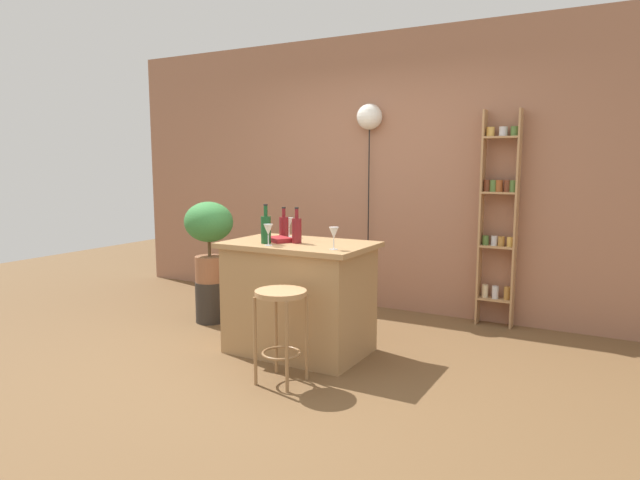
% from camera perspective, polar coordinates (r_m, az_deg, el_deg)
% --- Properties ---
extents(ground, '(12.00, 12.00, 0.00)m').
position_cam_1_polar(ground, '(4.36, -4.20, -12.38)').
color(ground, brown).
extents(back_wall, '(6.40, 0.10, 2.80)m').
position_cam_1_polar(back_wall, '(5.81, 6.35, 6.79)').
color(back_wall, '#9E6B51').
rests_on(back_wall, ground).
extents(kitchen_counter, '(1.15, 0.74, 0.89)m').
position_cam_1_polar(kitchen_counter, '(4.47, -2.13, -5.84)').
color(kitchen_counter, '#A87F51').
rests_on(kitchen_counter, ground).
extents(bar_stool, '(0.35, 0.35, 0.65)m').
position_cam_1_polar(bar_stool, '(3.84, -4.02, -7.51)').
color(bar_stool, '#997047').
rests_on(bar_stool, ground).
extents(spice_shelf, '(0.33, 0.14, 1.98)m').
position_cam_1_polar(spice_shelf, '(5.34, 17.80, 2.33)').
color(spice_shelf, tan).
rests_on(spice_shelf, ground).
extents(plant_stool, '(0.29, 0.29, 0.39)m').
position_cam_1_polar(plant_stool, '(5.45, -11.10, -6.19)').
color(plant_stool, '#2D2823').
rests_on(plant_stool, ground).
extents(potted_plant, '(0.47, 0.43, 0.76)m').
position_cam_1_polar(potted_plant, '(5.33, -11.29, 0.87)').
color(potted_plant, '#935B3D').
rests_on(potted_plant, plant_stool).
extents(bottle_vinegar, '(0.08, 0.08, 0.31)m').
position_cam_1_polar(bottle_vinegar, '(4.33, -5.55, 1.16)').
color(bottle_vinegar, '#194C23').
rests_on(bottle_vinegar, kitchen_counter).
extents(bottle_olive_oil, '(0.08, 0.08, 0.26)m').
position_cam_1_polar(bottle_olive_oil, '(4.58, -3.72, 1.35)').
color(bottle_olive_oil, maroon).
rests_on(bottle_olive_oil, kitchen_counter).
extents(bottle_spirits_clear, '(0.07, 0.07, 0.28)m').
position_cam_1_polar(bottle_spirits_clear, '(4.33, -2.39, 1.07)').
color(bottle_spirits_clear, maroon).
rests_on(bottle_spirits_clear, kitchen_counter).
extents(wine_glass_left, '(0.07, 0.07, 0.16)m').
position_cam_1_polar(wine_glass_left, '(4.00, 1.42, 0.67)').
color(wine_glass_left, silver).
rests_on(wine_glass_left, kitchen_counter).
extents(wine_glass_center, '(0.07, 0.07, 0.16)m').
position_cam_1_polar(wine_glass_center, '(4.69, -3.19, 1.72)').
color(wine_glass_center, silver).
rests_on(wine_glass_center, kitchen_counter).
extents(wine_glass_right, '(0.07, 0.07, 0.16)m').
position_cam_1_polar(wine_glass_right, '(4.21, -5.32, 1.00)').
color(wine_glass_right, silver).
rests_on(wine_glass_right, kitchen_counter).
extents(cookbook, '(0.26, 0.23, 0.03)m').
position_cam_1_polar(cookbook, '(4.43, -4.22, 0.06)').
color(cookbook, maroon).
rests_on(cookbook, kitchen_counter).
extents(pendant_globe_light, '(0.26, 0.26, 2.10)m').
position_cam_1_polar(pendant_globe_light, '(5.77, 5.08, 12.29)').
color(pendant_globe_light, black).
rests_on(pendant_globe_light, ground).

